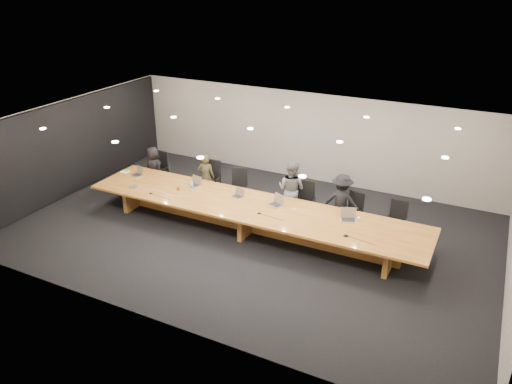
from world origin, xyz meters
TOP-DOWN VIEW (x-y plane):
  - ground at (0.00, 0.00)m, footprint 12.00×12.00m
  - back_wall at (0.00, 4.00)m, footprint 12.00×0.02m
  - left_wall_panel at (-5.94, 0.00)m, footprint 0.08×7.84m
  - conference_table at (0.00, 0.00)m, footprint 9.00×1.80m
  - chair_far_left at (-3.90, 1.32)m, footprint 0.63×0.63m
  - chair_left at (-1.99, 1.25)m, footprint 0.64×0.64m
  - chair_mid_left at (-1.06, 1.30)m, footprint 0.69×0.69m
  - chair_mid_right at (0.98, 1.23)m, footprint 0.63×0.63m
  - chair_right at (2.26, 1.31)m, footprint 0.63×0.63m
  - chair_far_right at (3.41, 1.26)m, footprint 0.55×0.55m
  - person_a at (-3.89, 1.12)m, footprint 0.74×0.57m
  - person_b at (-2.08, 1.22)m, footprint 0.57×0.44m
  - person_c at (0.58, 1.26)m, footprint 0.85×0.70m
  - person_d at (1.98, 1.26)m, footprint 1.02×0.66m
  - laptop_a at (-3.87, 0.29)m, footprint 0.39×0.34m
  - laptop_b at (-1.97, 0.41)m, footprint 0.37×0.30m
  - laptop_c at (-0.56, 0.29)m, footprint 0.36×0.30m
  - laptop_d at (0.56, 0.27)m, footprint 0.44×0.39m
  - laptop_e at (2.46, 0.29)m, footprint 0.45×0.39m
  - water_bottle at (-1.83, 0.10)m, footprint 0.10×0.10m
  - amber_mug at (-2.19, -0.03)m, footprint 0.10×0.10m
  - paper_cup_near at (1.14, 0.15)m, footprint 0.08×0.08m
  - paper_cup_far at (2.69, 0.38)m, footprint 0.09×0.09m
  - notepad at (-4.35, 0.37)m, footprint 0.25×0.20m
  - lime_gadget at (-4.35, 0.39)m, footprint 0.17×0.11m
  - av_box at (-3.39, -0.43)m, footprint 0.20×0.15m
  - mic_left at (-2.71, -0.55)m, footprint 0.10×0.10m
  - mic_center at (0.40, -0.31)m, footprint 0.13×0.13m
  - mic_right at (2.64, -0.45)m, footprint 0.15×0.15m

SIDE VIEW (x-z plane):
  - ground at x=0.00m, z-range 0.00..0.00m
  - chair_right at x=2.26m, z-range 0.00..1.01m
  - chair_far_right at x=3.41m, z-range 0.00..1.03m
  - conference_table at x=0.00m, z-range 0.15..0.90m
  - chair_mid_left at x=-1.06m, z-range 0.00..1.08m
  - chair_mid_right at x=0.98m, z-range 0.00..1.10m
  - chair_far_left at x=-3.90m, z-range 0.00..1.13m
  - chair_left at x=-1.99m, z-range 0.00..1.18m
  - person_a at x=-3.89m, z-range 0.00..1.35m
  - person_b at x=-2.08m, z-range 0.00..1.38m
  - person_d at x=1.98m, z-range 0.00..1.49m
  - notepad at x=-4.35m, z-range 0.75..0.76m
  - mic_left at x=-2.71m, z-range 0.75..0.78m
  - mic_center at x=0.40m, z-range 0.75..0.78m
  - av_box at x=-3.39m, z-range 0.75..0.78m
  - mic_right at x=2.64m, z-range 0.75..0.78m
  - lime_gadget at x=-4.35m, z-range 0.76..0.79m
  - paper_cup_near at x=1.14m, z-range 0.75..0.83m
  - paper_cup_far at x=2.69m, z-range 0.75..0.85m
  - amber_mug at x=-2.19m, z-range 0.75..0.85m
  - person_c at x=0.58m, z-range 0.00..1.62m
  - laptop_c at x=-0.56m, z-range 0.75..0.99m
  - water_bottle at x=-1.83m, z-range 0.75..0.99m
  - laptop_a at x=-3.87m, z-range 0.75..1.01m
  - laptop_b at x=-1.97m, z-range 0.75..1.01m
  - laptop_d at x=0.56m, z-range 0.75..1.04m
  - laptop_e at x=2.46m, z-range 0.75..1.04m
  - left_wall_panel at x=-5.94m, z-range 0.00..2.74m
  - back_wall at x=0.00m, z-range 0.00..2.80m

